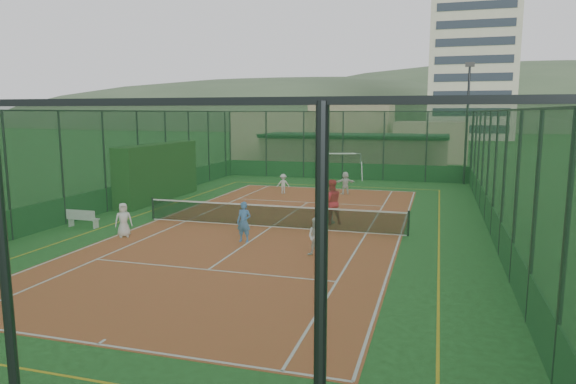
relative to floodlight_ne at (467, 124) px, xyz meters
name	(u,v)px	position (x,y,z in m)	size (l,w,h in m)	color
ground	(271,227)	(-8.60, -16.60, -4.12)	(300.00, 300.00, 0.00)	#224C1A
court_slab	(271,227)	(-8.60, -16.60, -4.12)	(11.17, 23.97, 0.01)	#AD4226
tennis_net	(271,215)	(-8.60, -16.60, -3.59)	(11.67, 0.12, 1.06)	black
perimeter_fence	(271,170)	(-8.60, -16.60, -1.62)	(18.12, 34.12, 5.00)	black
floodlight_ne	(467,124)	(0.00, 0.00, 0.00)	(0.60, 0.26, 8.25)	black
clubhouse	(353,153)	(-8.60, 5.40, -2.55)	(15.20, 7.20, 3.15)	tan
apartment_tower	(472,57)	(3.40, 65.40, 10.88)	(15.00, 12.00, 30.00)	beige
distant_hills	(417,128)	(-8.60, 133.40, -4.12)	(200.00, 60.00, 24.00)	#384C33
hedge_left	(158,172)	(-16.90, -11.75, -2.54)	(1.09, 7.26, 3.18)	black
white_bench	(83,218)	(-16.40, -18.92, -3.72)	(1.44, 0.40, 0.81)	white
futsal_goal_far	(341,167)	(-8.67, 0.08, -3.16)	(2.99, 0.87, 1.93)	white
child_near_left	(123,220)	(-13.68, -19.95, -3.43)	(0.67, 0.43, 1.37)	white
child_near_mid	(244,222)	(-8.80, -19.35, -3.34)	(0.57, 0.37, 1.55)	#4878CD
child_near_right	(317,237)	(-5.68, -20.52, -3.44)	(0.66, 0.51, 1.35)	white
child_far_left	(283,184)	(-10.78, -7.66, -3.51)	(0.79, 0.45, 1.22)	silver
child_far_right	(331,207)	(-6.29, -15.13, -3.36)	(0.89, 0.37, 1.51)	silver
child_far_back	(345,183)	(-7.12, -6.74, -3.43)	(1.27, 0.41, 1.37)	white
coach	(331,202)	(-6.24, -15.31, -3.11)	(0.97, 0.76, 2.00)	red
tennis_balls	(265,218)	(-9.43, -15.11, -4.08)	(3.11, 1.69, 0.07)	#CCE033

